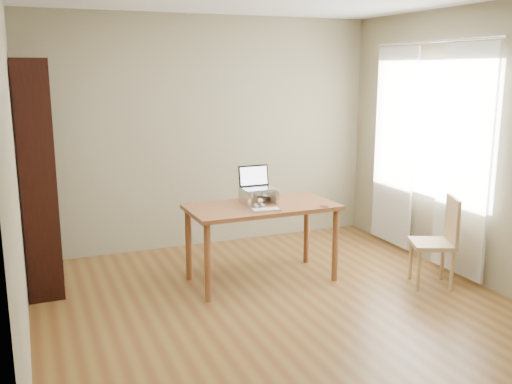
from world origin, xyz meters
The scene contains 10 objects.
room centered at (0.03, 0.01, 1.30)m, with size 4.04×4.54×2.64m.
bookshelf centered at (-1.83, 1.55, 1.05)m, with size 0.30×0.90×2.10m.
curtains centered at (1.92, 0.80, 1.17)m, with size 0.03×1.90×2.25m.
desk centered at (0.11, 0.89, 0.65)m, with size 1.42×0.72×0.75m.
laptop_stand centered at (0.11, 0.97, 0.83)m, with size 0.32×0.25×0.13m.
laptop centered at (0.11, 1.02, 0.94)m, with size 0.31×0.26×0.22m.
keyboard centered at (0.06, 0.67, 0.76)m, with size 0.27×0.14×0.02m.
coaster centered at (0.63, 0.61, 0.75)m, with size 0.09×0.09×0.01m, color brown.
cat centered at (0.09, 1.00, 0.82)m, with size 0.25×0.48×0.16m.
chair centered at (1.61, 0.17, 0.46)m, with size 0.51×0.50×0.85m.
Camera 1 is at (-1.92, -3.94, 2.01)m, focal length 40.00 mm.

